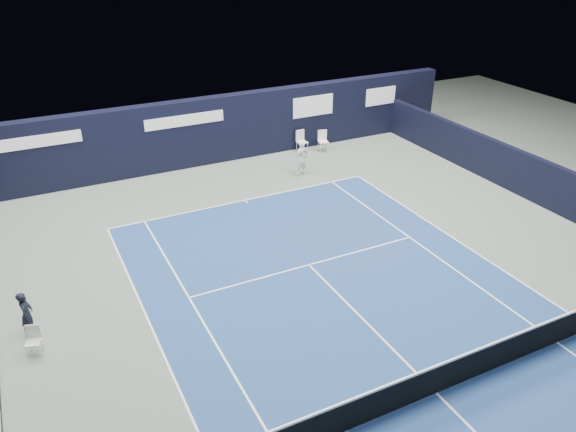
{
  "coord_description": "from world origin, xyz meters",
  "views": [
    {
      "loc": [
        -7.65,
        -7.32,
        9.96
      ],
      "look_at": [
        -0.17,
        7.62,
        1.3
      ],
      "focal_mm": 35.0,
      "sensor_mm": 36.0,
      "label": 1
    }
  ],
  "objects_px": {
    "line_judge_chair": "(33,338)",
    "tennis_player": "(301,158)",
    "folding_chair_back_b": "(323,139)",
    "tennis_net": "(439,377)",
    "folding_chair_back_a": "(301,137)"
  },
  "relations": [
    {
      "from": "line_judge_chair",
      "to": "tennis_player",
      "type": "height_order",
      "value": "tennis_player"
    },
    {
      "from": "folding_chair_back_b",
      "to": "tennis_net",
      "type": "distance_m",
      "value": 16.49
    },
    {
      "from": "tennis_net",
      "to": "line_judge_chair",
      "type": "bearing_deg",
      "value": 145.18
    },
    {
      "from": "line_judge_chair",
      "to": "tennis_player",
      "type": "xyz_separation_m",
      "value": [
        11.76,
        7.43,
        0.31
      ]
    },
    {
      "from": "folding_chair_back_b",
      "to": "line_judge_chair",
      "type": "xyz_separation_m",
      "value": [
        -14.13,
        -9.61,
        -0.12
      ]
    },
    {
      "from": "line_judge_chair",
      "to": "folding_chair_back_b",
      "type": "bearing_deg",
      "value": 53.61
    },
    {
      "from": "folding_chair_back_a",
      "to": "tennis_net",
      "type": "distance_m",
      "value": 16.59
    },
    {
      "from": "folding_chair_back_b",
      "to": "tennis_net",
      "type": "xyz_separation_m",
      "value": [
        -5.69,
        -15.48,
        -0.08
      ]
    },
    {
      "from": "folding_chair_back_a",
      "to": "folding_chair_back_b",
      "type": "xyz_separation_m",
      "value": [
        1.01,
        -0.44,
        -0.12
      ]
    },
    {
      "from": "folding_chair_back_b",
      "to": "line_judge_chair",
      "type": "height_order",
      "value": "folding_chair_back_b"
    },
    {
      "from": "folding_chair_back_a",
      "to": "tennis_player",
      "type": "xyz_separation_m",
      "value": [
        -1.36,
        -2.61,
        0.08
      ]
    },
    {
      "from": "folding_chair_back_a",
      "to": "line_judge_chair",
      "type": "relative_size",
      "value": 1.28
    },
    {
      "from": "tennis_net",
      "to": "tennis_player",
      "type": "distance_m",
      "value": 13.71
    },
    {
      "from": "line_judge_chair",
      "to": "folding_chair_back_a",
      "type": "bearing_deg",
      "value": 56.84
    },
    {
      "from": "tennis_net",
      "to": "tennis_player",
      "type": "xyz_separation_m",
      "value": [
        3.32,
        13.3,
        0.27
      ]
    }
  ]
}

